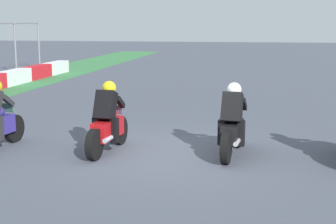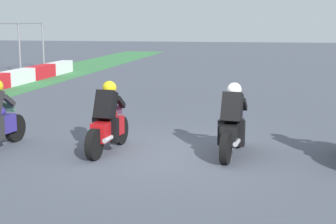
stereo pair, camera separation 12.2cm
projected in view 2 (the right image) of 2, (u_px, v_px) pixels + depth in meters
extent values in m
plane|color=#484D59|center=(166.00, 154.00, 10.62)|extent=(120.00, 120.00, 0.00)
cube|color=white|center=(18.00, 77.00, 22.41)|extent=(2.30, 0.60, 0.64)
cube|color=red|center=(41.00, 72.00, 24.68)|extent=(2.30, 0.60, 0.64)
cube|color=white|center=(60.00, 68.00, 26.95)|extent=(2.30, 0.60, 0.64)
cylinder|color=slate|center=(20.00, 49.00, 26.25)|extent=(0.10, 0.10, 2.70)
cylinder|color=slate|center=(43.00, 46.00, 29.04)|extent=(0.10, 0.10, 2.70)
cylinder|color=black|center=(238.00, 133.00, 11.13)|extent=(0.65, 0.21, 0.64)
cylinder|color=black|center=(226.00, 148.00, 9.81)|extent=(0.65, 0.21, 0.64)
cube|color=black|center=(232.00, 132.00, 10.44)|extent=(1.13, 0.45, 0.40)
ellipsoid|color=black|center=(234.00, 117.00, 10.48)|extent=(0.51, 0.35, 0.24)
cube|color=red|center=(228.00, 136.00, 9.96)|extent=(0.08, 0.17, 0.08)
cylinder|color=#A5A5AD|center=(237.00, 142.00, 10.09)|extent=(0.43, 0.15, 0.10)
cube|color=black|center=(232.00, 108.00, 10.25)|extent=(0.53, 0.45, 0.66)
sphere|color=silver|center=(234.00, 90.00, 10.40)|extent=(0.33, 0.33, 0.30)
cube|color=#564C75|center=(237.00, 111.00, 10.85)|extent=(0.18, 0.28, 0.23)
cube|color=black|center=(222.00, 132.00, 10.39)|extent=(0.19, 0.16, 0.52)
cube|color=black|center=(241.00, 134.00, 10.27)|extent=(0.19, 0.16, 0.52)
cube|color=black|center=(227.00, 103.00, 10.66)|extent=(0.39, 0.14, 0.31)
cube|color=black|center=(244.00, 104.00, 10.55)|extent=(0.39, 0.14, 0.31)
cylinder|color=black|center=(120.00, 130.00, 11.43)|extent=(0.65, 0.20, 0.64)
cylinder|color=black|center=(94.00, 144.00, 10.11)|extent=(0.65, 0.20, 0.64)
cube|color=#A61014|center=(108.00, 129.00, 10.74)|extent=(1.13, 0.43, 0.40)
ellipsoid|color=#A61014|center=(110.00, 114.00, 10.78)|extent=(0.51, 0.35, 0.24)
cube|color=red|center=(98.00, 133.00, 10.25)|extent=(0.08, 0.17, 0.08)
cylinder|color=#A5A5AD|center=(109.00, 139.00, 10.39)|extent=(0.43, 0.14, 0.10)
cube|color=black|center=(106.00, 105.00, 10.55)|extent=(0.52, 0.45, 0.66)
sphere|color=gold|center=(109.00, 88.00, 10.70)|extent=(0.33, 0.33, 0.30)
cube|color=slate|center=(117.00, 109.00, 11.15)|extent=(0.18, 0.27, 0.23)
cube|color=black|center=(97.00, 129.00, 10.68)|extent=(0.19, 0.16, 0.52)
cube|color=black|center=(115.00, 130.00, 10.57)|extent=(0.19, 0.16, 0.52)
cube|color=black|center=(105.00, 101.00, 10.96)|extent=(0.39, 0.14, 0.31)
cube|color=black|center=(120.00, 102.00, 10.86)|extent=(0.39, 0.14, 0.31)
cylinder|color=black|center=(15.00, 128.00, 11.68)|extent=(0.65, 0.23, 0.64)
cube|color=#40704E|center=(9.00, 107.00, 11.40)|extent=(0.19, 0.28, 0.23)
cube|color=#252527|center=(9.00, 100.00, 11.10)|extent=(0.40, 0.15, 0.31)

